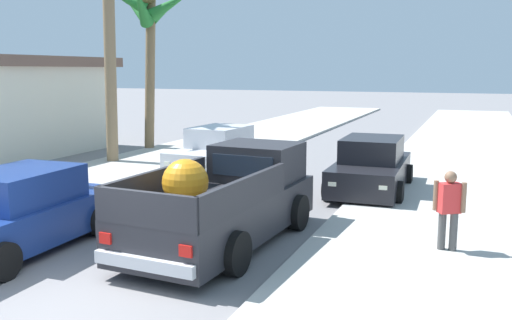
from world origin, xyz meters
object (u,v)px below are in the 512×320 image
at_px(car_right_near, 219,152).
at_px(pedestrian, 449,208).
at_px(car_left_near, 371,167).
at_px(pickup_truck, 227,202).
at_px(car_left_mid, 19,213).
at_px(palm_tree_left_mid, 150,21).

distance_m(car_right_near, pedestrian, 9.54).
relative_size(car_left_near, pedestrian, 2.70).
bearing_deg(car_right_near, pickup_truck, -63.18).
relative_size(car_left_mid, palm_tree_left_mid, 0.63).
height_order(pickup_truck, car_left_near, pickup_truck).
height_order(pickup_truck, palm_tree_left_mid, palm_tree_left_mid).
bearing_deg(car_left_near, car_right_near, 168.06).
relative_size(pickup_truck, palm_tree_left_mid, 0.79).
relative_size(car_left_near, car_right_near, 0.99).
relative_size(pickup_truck, car_right_near, 1.23).
distance_m(car_left_mid, pedestrian, 8.00).
distance_m(car_left_mid, palm_tree_left_mid, 14.15).
distance_m(car_left_near, car_left_mid, 9.14).
height_order(palm_tree_left_mid, pedestrian, palm_tree_left_mid).
height_order(car_left_near, car_right_near, same).
relative_size(car_left_near, car_left_mid, 1.00).
xyz_separation_m(pickup_truck, pedestrian, (4.12, 0.67, 0.11)).
bearing_deg(car_right_near, car_left_mid, -90.66).
height_order(pickup_truck, pedestrian, pickup_truck).
bearing_deg(car_left_near, pickup_truck, -108.62).
bearing_deg(car_right_near, car_left_near, -11.94).
xyz_separation_m(palm_tree_left_mid, pedestrian, (12.43, -9.82, -4.48)).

